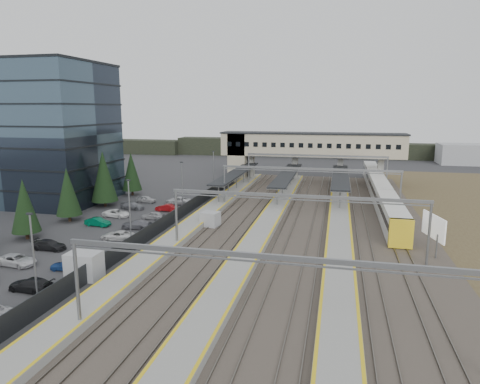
% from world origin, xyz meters
% --- Properties ---
extents(ground, '(220.00, 220.00, 0.00)m').
position_xyz_m(ground, '(0.00, 0.00, 0.00)').
color(ground, '#2B2B2D').
rests_on(ground, ground).
extents(office_building, '(24.30, 18.30, 24.30)m').
position_xyz_m(office_building, '(-36.00, 12.00, 12.19)').
color(office_building, '#354857').
rests_on(office_building, ground).
extents(conifer_row, '(4.42, 49.82, 9.50)m').
position_xyz_m(conifer_row, '(-22.00, -3.86, 4.84)').
color(conifer_row, black).
rests_on(conifer_row, ground).
extents(car_park, '(10.59, 44.64, 1.28)m').
position_xyz_m(car_park, '(-13.32, -6.05, 0.60)').
color(car_park, '#B2B2B6').
rests_on(car_park, ground).
extents(lampposts, '(0.50, 53.25, 8.07)m').
position_xyz_m(lampposts, '(-8.00, 1.25, 4.34)').
color(lampposts, slate).
rests_on(lampposts, ground).
extents(fence, '(0.08, 90.00, 2.00)m').
position_xyz_m(fence, '(-6.50, 5.00, 1.00)').
color(fence, '#26282B').
rests_on(fence, ground).
extents(relay_cabin_near, '(3.21, 2.38, 2.64)m').
position_xyz_m(relay_cabin_near, '(-7.45, -18.86, 1.32)').
color(relay_cabin_near, '#9FA0A4').
rests_on(relay_cabin_near, ground).
extents(relay_cabin_far, '(2.75, 2.44, 2.19)m').
position_xyz_m(relay_cabin_far, '(-0.72, 1.54, 1.10)').
color(relay_cabin_far, '#9FA0A4').
rests_on(relay_cabin_far, ground).
extents(rail_corridor, '(34.00, 90.00, 0.92)m').
position_xyz_m(rail_corridor, '(9.34, 5.00, 0.29)').
color(rail_corridor, '#352F29').
rests_on(rail_corridor, ground).
extents(canopies, '(23.10, 30.00, 3.28)m').
position_xyz_m(canopies, '(7.00, 27.00, 3.92)').
color(canopies, black).
rests_on(canopies, ground).
extents(footbridge, '(40.40, 6.40, 11.20)m').
position_xyz_m(footbridge, '(7.70, 42.00, 7.93)').
color(footbridge, '#B8AD8E').
rests_on(footbridge, ground).
extents(gantries, '(28.40, 62.28, 7.17)m').
position_xyz_m(gantries, '(12.00, 3.00, 6.00)').
color(gantries, slate).
rests_on(gantries, ground).
extents(train, '(2.76, 57.60, 3.47)m').
position_xyz_m(train, '(24.00, 25.36, 1.97)').
color(train, silver).
rests_on(train, ground).
extents(billboard, '(1.48, 5.35, 4.56)m').
position_xyz_m(billboard, '(27.41, -3.28, 3.03)').
color(billboard, slate).
rests_on(billboard, ground).
extents(treeline_far, '(170.00, 19.00, 7.00)m').
position_xyz_m(treeline_far, '(23.81, 92.28, 2.95)').
color(treeline_far, black).
rests_on(treeline_far, ground).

